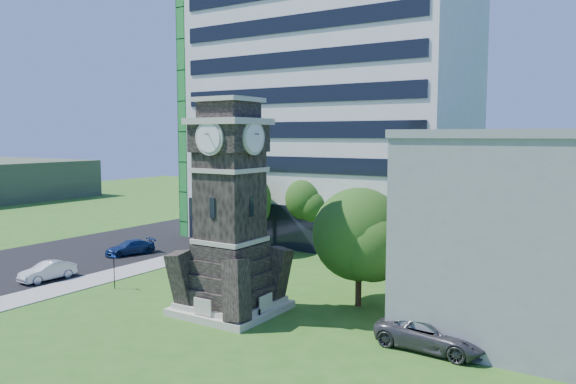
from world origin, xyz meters
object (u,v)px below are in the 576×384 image
Objects in this scene: car_street_north at (130,247)px; street_sign at (114,267)px; car_east_lot at (433,334)px; clock_tower at (230,221)px; car_street_mid at (48,271)px; park_bench at (249,309)px.

street_sign is at bearing -28.52° from car_street_north.
car_east_lot is (28.64, -6.99, 0.14)m from car_street_north.
clock_tower is 19.18m from car_street_north.
park_bench is at bearing 7.78° from car_street_mid.
park_bench is at bearing 98.81° from car_east_lot.
park_bench is (1.59, -0.42, -4.79)m from clock_tower.
car_east_lot reaches higher than park_bench.
car_street_north is 2.35× the size of park_bench.
car_street_mid is (-15.26, -1.37, -4.64)m from clock_tower.
car_street_mid is at bearing -158.46° from street_sign.
park_bench is at bearing -4.99° from car_street_north.
car_east_lot is at bearing 4.72° from car_street_north.
car_street_north is 1.81× the size of street_sign.
clock_tower is 2.27× the size of car_east_lot.
car_east_lot is (11.67, 0.63, -4.53)m from clock_tower.
car_east_lot reaches higher than car_street_north.
car_street_north is (-16.98, 7.62, -4.67)m from clock_tower.
car_street_north is at bearing 155.83° from clock_tower.
street_sign is (-9.52, -0.36, -3.83)m from clock_tower.
clock_tower is 5.26× the size of street_sign.
car_street_mid is at bearing -174.85° from clock_tower.
car_street_mid reaches higher than park_bench.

